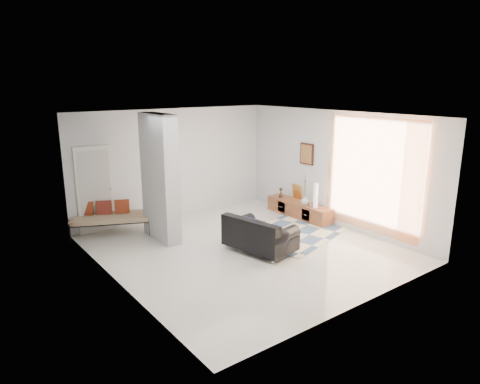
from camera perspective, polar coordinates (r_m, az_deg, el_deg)
floor at (r=9.18m, az=0.52°, el=-7.52°), size 6.00×6.00×0.00m
ceiling at (r=8.54m, az=0.57°, el=10.19°), size 6.00×6.00×0.00m
wall_back at (r=11.24m, az=-8.82°, el=3.82°), size 6.00×0.00×6.00m
wall_front at (r=6.72m, az=16.34°, el=-3.74°), size 6.00×0.00×6.00m
wall_left at (r=7.46m, az=-16.47°, el=-1.95°), size 0.00×6.00×6.00m
wall_right at (r=10.62m, az=12.43°, el=3.04°), size 0.00×6.00×6.00m
partition_column at (r=9.52m, az=-10.64°, el=1.85°), size 0.35×1.20×2.80m
hallway_door at (r=10.48m, az=-18.78°, el=0.33°), size 0.85×0.06×2.04m
curtain at (r=9.85m, az=17.18°, el=2.17°), size 0.00×2.55×2.55m
wall_art at (r=11.15m, az=8.89°, el=5.04°), size 0.04×0.45×0.55m
media_console at (r=11.33m, az=7.90°, el=-2.28°), size 0.45×2.03×0.80m
loveseat at (r=8.88m, az=2.45°, el=-5.81°), size 1.12×1.60×0.76m
daybed at (r=10.39m, az=-16.97°, el=-3.10°), size 1.91×1.41×0.77m
area_rug at (r=10.23m, az=7.36°, el=-5.27°), size 3.11×2.47×0.01m
cylinder_lamp at (r=10.80m, az=10.07°, el=-0.45°), size 0.11×0.11×0.61m
bronze_figurine at (r=11.68m, az=5.47°, el=-0.06°), size 0.14×0.14×0.26m
vase at (r=11.06m, az=8.61°, el=-1.09°), size 0.23×0.23×0.22m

